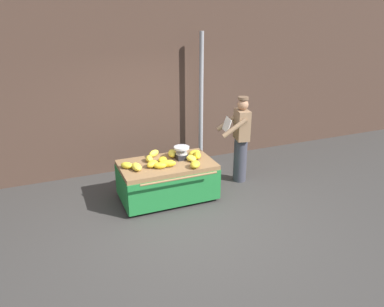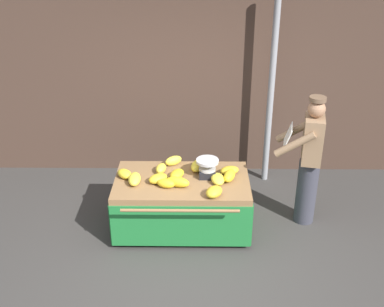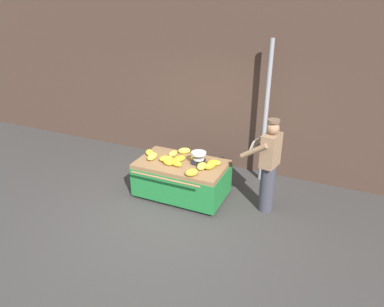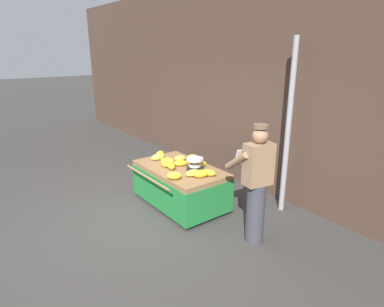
{
  "view_description": "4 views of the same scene",
  "coord_description": "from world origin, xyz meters",
  "px_view_note": "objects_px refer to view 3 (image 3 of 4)",
  "views": [
    {
      "loc": [
        -1.98,
        -4.77,
        3.21
      ],
      "look_at": [
        0.31,
        0.8,
        0.86
      ],
      "focal_mm": 34.34,
      "sensor_mm": 36.0,
      "label": 1
    },
    {
      "loc": [
        0.07,
        -4.18,
        3.63
      ],
      "look_at": [
        0.01,
        1.07,
        0.99
      ],
      "focal_mm": 44.94,
      "sensor_mm": 36.0,
      "label": 2
    },
    {
      "loc": [
        2.5,
        -4.38,
        3.6
      ],
      "look_at": [
        0.13,
        0.88,
        0.95
      ],
      "focal_mm": 33.24,
      "sensor_mm": 36.0,
      "label": 3
    },
    {
      "loc": [
        4.23,
        -2.11,
        2.65
      ],
      "look_at": [
        0.23,
        0.93,
        1.04
      ],
      "focal_mm": 30.65,
      "sensor_mm": 36.0,
      "label": 4
    }
  ],
  "objects_px": {
    "banana_bunch_4": "(166,159)",
    "banana_bunch_6": "(210,165)",
    "banana_bunch_9": "(173,154)",
    "street_pole": "(266,114)",
    "weighing_scale": "(199,158)",
    "banana_bunch_12": "(184,151)",
    "banana_bunch_2": "(214,163)",
    "banana_bunch_10": "(196,156)",
    "banana_bunch_0": "(180,159)",
    "banana_bunch_5": "(192,172)",
    "banana_bunch_1": "(168,162)",
    "banana_bunch_8": "(149,153)",
    "banana_cart": "(182,172)",
    "banana_bunch_3": "(202,166)",
    "banana_bunch_7": "(175,163)",
    "vendor_person": "(268,166)",
    "banana_bunch_11": "(152,156)"
  },
  "relations": [
    {
      "from": "banana_bunch_12",
      "to": "banana_bunch_5",
      "type": "bearing_deg",
      "value": -56.74
    },
    {
      "from": "street_pole",
      "to": "banana_bunch_0",
      "type": "relative_size",
      "value": 11.94
    },
    {
      "from": "banana_bunch_6",
      "to": "banana_bunch_3",
      "type": "bearing_deg",
      "value": -159.28
    },
    {
      "from": "street_pole",
      "to": "banana_bunch_6",
      "type": "bearing_deg",
      "value": -116.34
    },
    {
      "from": "banana_cart",
      "to": "weighing_scale",
      "type": "bearing_deg",
      "value": 14.12
    },
    {
      "from": "weighing_scale",
      "to": "banana_bunch_9",
      "type": "height_order",
      "value": "weighing_scale"
    },
    {
      "from": "banana_bunch_0",
      "to": "banana_bunch_2",
      "type": "xyz_separation_m",
      "value": [
        0.65,
        0.1,
        0.0
      ]
    },
    {
      "from": "street_pole",
      "to": "banana_bunch_11",
      "type": "relative_size",
      "value": 9.98
    },
    {
      "from": "banana_bunch_3",
      "to": "banana_bunch_8",
      "type": "xyz_separation_m",
      "value": [
        -1.14,
        0.1,
        0.01
      ]
    },
    {
      "from": "banana_bunch_4",
      "to": "banana_bunch_7",
      "type": "relative_size",
      "value": 0.85
    },
    {
      "from": "banana_bunch_7",
      "to": "vendor_person",
      "type": "relative_size",
      "value": 0.17
    },
    {
      "from": "weighing_scale",
      "to": "banana_bunch_6",
      "type": "height_order",
      "value": "weighing_scale"
    },
    {
      "from": "banana_bunch_12",
      "to": "banana_bunch_3",
      "type": "bearing_deg",
      "value": -38.74
    },
    {
      "from": "banana_bunch_1",
      "to": "banana_bunch_8",
      "type": "xyz_separation_m",
      "value": [
        -0.52,
        0.23,
        -0.0
      ]
    },
    {
      "from": "banana_bunch_8",
      "to": "banana_bunch_12",
      "type": "distance_m",
      "value": 0.68
    },
    {
      "from": "banana_bunch_9",
      "to": "banana_bunch_10",
      "type": "relative_size",
      "value": 0.74
    },
    {
      "from": "banana_bunch_7",
      "to": "banana_bunch_6",
      "type": "bearing_deg",
      "value": 13.94
    },
    {
      "from": "banana_bunch_0",
      "to": "banana_bunch_6",
      "type": "height_order",
      "value": "banana_bunch_6"
    },
    {
      "from": "banana_bunch_0",
      "to": "banana_bunch_12",
      "type": "bearing_deg",
      "value": 100.16
    },
    {
      "from": "banana_bunch_10",
      "to": "street_pole",
      "type": "bearing_deg",
      "value": 44.88
    },
    {
      "from": "banana_cart",
      "to": "banana_bunch_12",
      "type": "distance_m",
      "value": 0.47
    },
    {
      "from": "banana_bunch_4",
      "to": "banana_bunch_10",
      "type": "relative_size",
      "value": 0.87
    },
    {
      "from": "banana_bunch_2",
      "to": "banana_bunch_10",
      "type": "relative_size",
      "value": 0.86
    },
    {
      "from": "banana_bunch_8",
      "to": "banana_bunch_11",
      "type": "relative_size",
      "value": 0.79
    },
    {
      "from": "weighing_scale",
      "to": "banana_bunch_6",
      "type": "xyz_separation_m",
      "value": [
        0.27,
        -0.09,
        -0.05
      ]
    },
    {
      "from": "banana_bunch_3",
      "to": "banana_bunch_12",
      "type": "distance_m",
      "value": 0.72
    },
    {
      "from": "banana_bunch_7",
      "to": "vendor_person",
      "type": "xyz_separation_m",
      "value": [
        1.62,
        0.34,
        0.12
      ]
    },
    {
      "from": "banana_bunch_10",
      "to": "banana_bunch_2",
      "type": "bearing_deg",
      "value": -14.04
    },
    {
      "from": "banana_bunch_2",
      "to": "banana_bunch_8",
      "type": "height_order",
      "value": "banana_bunch_8"
    },
    {
      "from": "banana_bunch_4",
      "to": "banana_bunch_6",
      "type": "bearing_deg",
      "value": 4.34
    },
    {
      "from": "street_pole",
      "to": "weighing_scale",
      "type": "height_order",
      "value": "street_pole"
    },
    {
      "from": "banana_bunch_0",
      "to": "banana_bunch_11",
      "type": "xyz_separation_m",
      "value": [
        -0.51,
        -0.14,
        0.01
      ]
    },
    {
      "from": "banana_bunch_9",
      "to": "banana_bunch_6",
      "type": "bearing_deg",
      "value": -12.92
    },
    {
      "from": "weighing_scale",
      "to": "banana_bunch_3",
      "type": "height_order",
      "value": "weighing_scale"
    },
    {
      "from": "banana_bunch_10",
      "to": "banana_bunch_1",
      "type": "bearing_deg",
      "value": -130.51
    },
    {
      "from": "banana_bunch_1",
      "to": "weighing_scale",
      "type": "bearing_deg",
      "value": 28.45
    },
    {
      "from": "weighing_scale",
      "to": "banana_bunch_12",
      "type": "xyz_separation_m",
      "value": [
        -0.43,
        0.3,
        -0.06
      ]
    },
    {
      "from": "banana_cart",
      "to": "banana_bunch_2",
      "type": "bearing_deg",
      "value": 14.13
    },
    {
      "from": "banana_bunch_5",
      "to": "banana_bunch_2",
      "type": "bearing_deg",
      "value": 68.58
    },
    {
      "from": "banana_bunch_9",
      "to": "banana_bunch_12",
      "type": "xyz_separation_m",
      "value": [
        0.15,
        0.2,
        0.01
      ]
    },
    {
      "from": "banana_bunch_1",
      "to": "banana_bunch_9",
      "type": "xyz_separation_m",
      "value": [
        -0.09,
        0.37,
        -0.0
      ]
    },
    {
      "from": "banana_bunch_5",
      "to": "banana_bunch_12",
      "type": "distance_m",
      "value": 0.92
    },
    {
      "from": "banana_bunch_4",
      "to": "banana_bunch_9",
      "type": "bearing_deg",
      "value": 86.3
    },
    {
      "from": "weighing_scale",
      "to": "banana_bunch_4",
      "type": "height_order",
      "value": "weighing_scale"
    },
    {
      "from": "banana_bunch_4",
      "to": "banana_bunch_8",
      "type": "relative_size",
      "value": 1.1
    },
    {
      "from": "banana_bunch_12",
      "to": "banana_bunch_0",
      "type": "bearing_deg",
      "value": -79.84
    },
    {
      "from": "banana_bunch_2",
      "to": "banana_cart",
      "type": "bearing_deg",
      "value": -165.87
    },
    {
      "from": "banana_bunch_4",
      "to": "banana_bunch_7",
      "type": "distance_m",
      "value": 0.26
    },
    {
      "from": "banana_bunch_5",
      "to": "banana_bunch_12",
      "type": "bearing_deg",
      "value": 123.26
    },
    {
      "from": "banana_cart",
      "to": "banana_bunch_5",
      "type": "relative_size",
      "value": 7.06
    }
  ]
}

